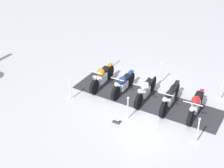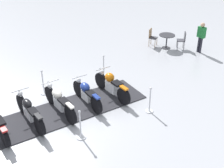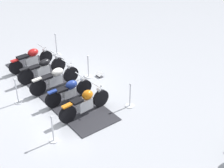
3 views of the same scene
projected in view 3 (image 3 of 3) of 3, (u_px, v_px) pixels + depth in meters
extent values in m
plane|color=#A8AAB2|center=(56.00, 89.00, 13.61)|extent=(80.00, 80.00, 0.00)
cube|color=#28282D|center=(56.00, 89.00, 13.60)|extent=(6.63, 4.61, 0.03)
cylinder|color=black|center=(101.00, 98.00, 12.35)|extent=(0.48, 0.64, 0.67)
cylinder|color=black|center=(68.00, 114.00, 11.49)|extent=(0.48, 0.64, 0.67)
cube|color=silver|center=(85.00, 104.00, 11.89)|extent=(0.51, 0.61, 0.43)
ellipsoid|color=#D16B0F|center=(88.00, 95.00, 11.78)|extent=(0.52, 0.54, 0.34)
cube|color=black|center=(77.00, 101.00, 11.53)|extent=(0.48, 0.51, 0.08)
cube|color=#D16B0F|center=(67.00, 106.00, 11.30)|extent=(0.34, 0.40, 0.06)
cylinder|color=silver|center=(99.00, 93.00, 12.15)|extent=(0.24, 0.32, 0.57)
cylinder|color=silver|center=(97.00, 86.00, 11.92)|extent=(0.59, 0.39, 0.04)
sphere|color=silver|center=(99.00, 89.00, 12.08)|extent=(0.18, 0.18, 0.18)
cylinder|color=black|center=(84.00, 87.00, 13.05)|extent=(0.43, 0.62, 0.64)
cylinder|color=black|center=(53.00, 100.00, 12.30)|extent=(0.43, 0.62, 0.64)
cube|color=silver|center=(69.00, 93.00, 12.66)|extent=(0.46, 0.57, 0.35)
ellipsoid|color=navy|center=(71.00, 85.00, 12.57)|extent=(0.52, 0.58, 0.33)
cube|color=black|center=(61.00, 90.00, 12.34)|extent=(0.48, 0.55, 0.08)
cube|color=navy|center=(52.00, 92.00, 12.12)|extent=(0.31, 0.39, 0.06)
cylinder|color=silver|center=(82.00, 82.00, 12.87)|extent=(0.21, 0.30, 0.54)
cylinder|color=silver|center=(80.00, 75.00, 12.65)|extent=(0.57, 0.34, 0.04)
sphere|color=silver|center=(82.00, 79.00, 12.81)|extent=(0.18, 0.18, 0.18)
cylinder|color=black|center=(71.00, 75.00, 13.86)|extent=(0.47, 0.65, 0.70)
cylinder|color=black|center=(38.00, 88.00, 12.97)|extent=(0.47, 0.65, 0.70)
cube|color=silver|center=(55.00, 80.00, 13.39)|extent=(0.50, 0.63, 0.40)
ellipsoid|color=silver|center=(57.00, 72.00, 13.30)|extent=(0.54, 0.61, 0.32)
cube|color=black|center=(46.00, 77.00, 13.02)|extent=(0.52, 0.60, 0.08)
cube|color=silver|center=(37.00, 80.00, 12.77)|extent=(0.32, 0.40, 0.06)
cylinder|color=silver|center=(69.00, 69.00, 13.66)|extent=(0.23, 0.31, 0.59)
cylinder|color=silver|center=(67.00, 62.00, 13.42)|extent=(0.62, 0.40, 0.04)
sphere|color=silver|center=(69.00, 66.00, 13.58)|extent=(0.18, 0.18, 0.18)
cylinder|color=black|center=(58.00, 65.00, 14.62)|extent=(0.47, 0.65, 0.68)
cylinder|color=black|center=(26.00, 77.00, 13.71)|extent=(0.47, 0.65, 0.68)
cube|color=silver|center=(42.00, 70.00, 14.14)|extent=(0.52, 0.63, 0.39)
ellipsoid|color=black|center=(45.00, 62.00, 14.06)|extent=(0.51, 0.59, 0.28)
cube|color=black|center=(34.00, 67.00, 13.79)|extent=(0.48, 0.56, 0.08)
cube|color=black|center=(24.00, 69.00, 13.52)|extent=(0.33, 0.40, 0.06)
cylinder|color=silver|center=(56.00, 60.00, 14.42)|extent=(0.20, 0.27, 0.59)
cylinder|color=silver|center=(54.00, 53.00, 14.20)|extent=(0.55, 0.36, 0.04)
sphere|color=silver|center=(57.00, 56.00, 14.36)|extent=(0.18, 0.18, 0.18)
cylinder|color=black|center=(46.00, 57.00, 15.36)|extent=(0.44, 0.60, 0.62)
cylinder|color=black|center=(16.00, 67.00, 14.50)|extent=(0.44, 0.60, 0.62)
cube|color=silver|center=(31.00, 61.00, 14.89)|extent=(0.52, 0.62, 0.44)
ellipsoid|color=#AD1919|center=(33.00, 52.00, 14.78)|extent=(0.56, 0.62, 0.34)
cube|color=black|center=(23.00, 57.00, 14.51)|extent=(0.53, 0.59, 0.08)
cube|color=#AD1919|center=(15.00, 61.00, 14.32)|extent=(0.32, 0.38, 0.06)
cylinder|color=silver|center=(44.00, 52.00, 15.19)|extent=(0.21, 0.28, 0.53)
cylinder|color=silver|center=(42.00, 47.00, 14.98)|extent=(0.67, 0.43, 0.04)
sphere|color=silver|center=(44.00, 50.00, 15.14)|extent=(0.18, 0.18, 0.18)
cylinder|color=silver|center=(57.00, 54.00, 16.36)|extent=(0.35, 0.35, 0.03)
cylinder|color=silver|center=(56.00, 45.00, 16.09)|extent=(0.05, 0.05, 1.02)
sphere|color=silver|center=(55.00, 34.00, 15.81)|extent=(0.09, 0.09, 0.09)
cylinder|color=silver|center=(89.00, 77.00, 14.46)|extent=(0.33, 0.33, 0.03)
cylinder|color=silver|center=(88.00, 67.00, 14.20)|extent=(0.05, 0.05, 0.95)
sphere|color=silver|center=(88.00, 56.00, 13.94)|extent=(0.09, 0.09, 0.09)
cylinder|color=silver|center=(19.00, 102.00, 12.75)|extent=(0.30, 0.30, 0.03)
cylinder|color=silver|center=(17.00, 91.00, 12.49)|extent=(0.05, 0.05, 0.97)
sphere|color=silver|center=(15.00, 80.00, 12.22)|extent=(0.09, 0.09, 0.09)
cylinder|color=silver|center=(54.00, 140.00, 10.84)|extent=(0.30, 0.30, 0.03)
cylinder|color=silver|center=(53.00, 129.00, 10.60)|extent=(0.05, 0.05, 0.92)
sphere|color=silver|center=(51.00, 117.00, 10.34)|extent=(0.09, 0.09, 0.09)
cylinder|color=silver|center=(130.00, 106.00, 12.55)|extent=(0.36, 0.36, 0.03)
cylinder|color=silver|center=(130.00, 96.00, 12.31)|extent=(0.05, 0.05, 0.90)
sphere|color=silver|center=(130.00, 85.00, 12.05)|extent=(0.09, 0.09, 0.09)
cube|color=#333338|center=(100.00, 76.00, 14.48)|extent=(0.38, 0.33, 0.02)
cube|color=white|center=(100.00, 74.00, 14.42)|extent=(0.37, 0.34, 0.12)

